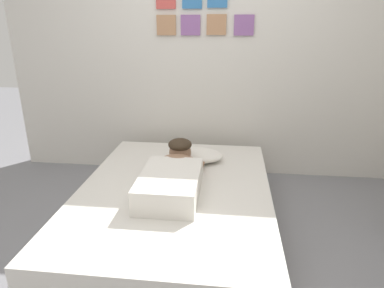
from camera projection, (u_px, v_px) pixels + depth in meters
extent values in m
plane|color=gray|center=(184.00, 260.00, 2.39)|extent=(12.27, 12.27, 0.00)
cube|color=silver|center=(204.00, 56.00, 3.47)|extent=(4.13, 0.10, 2.50)
cube|color=tan|center=(166.00, 25.00, 3.35)|extent=(0.19, 0.02, 0.19)
cube|color=#8C5999|center=(191.00, 25.00, 3.32)|extent=(0.19, 0.02, 0.19)
cube|color=tan|center=(216.00, 25.00, 3.29)|extent=(0.19, 0.02, 0.19)
cube|color=#8C5999|center=(244.00, 25.00, 3.27)|extent=(0.19, 0.02, 0.19)
cube|color=#726051|center=(175.00, 222.00, 2.70)|extent=(1.50, 2.06, 0.15)
cube|color=silver|center=(175.00, 201.00, 2.64)|extent=(1.45, 1.99, 0.24)
ellipsoid|color=white|center=(194.00, 155.00, 3.09)|extent=(0.52, 0.32, 0.11)
cube|color=silver|center=(170.00, 185.00, 2.44)|extent=(0.42, 0.64, 0.18)
ellipsoid|color=#8C664C|center=(177.00, 164.00, 2.75)|extent=(0.32, 0.20, 0.16)
sphere|color=#8C664C|center=(180.00, 152.00, 2.89)|extent=(0.19, 0.19, 0.19)
ellipsoid|color=#332619|center=(180.00, 145.00, 2.87)|extent=(0.20, 0.20, 0.10)
cylinder|color=#8C664C|center=(168.00, 160.00, 2.91)|extent=(0.23, 0.07, 0.14)
cylinder|color=#8C664C|center=(191.00, 161.00, 2.89)|extent=(0.23, 0.07, 0.14)
cylinder|color=white|center=(195.00, 163.00, 2.96)|extent=(0.09, 0.09, 0.07)
torus|color=white|center=(202.00, 163.00, 2.96)|extent=(0.05, 0.01, 0.05)
cube|color=black|center=(176.00, 191.00, 2.54)|extent=(0.07, 0.14, 0.01)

